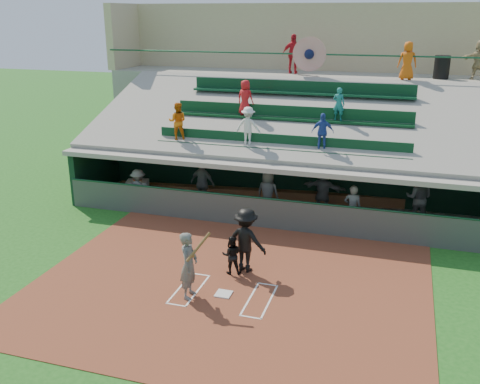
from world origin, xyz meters
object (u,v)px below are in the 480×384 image
(white_table, at_px, (138,189))
(trash_bin, at_px, (442,67))
(water_cooler, at_px, (137,176))
(batter_at_plate, at_px, (189,265))
(home_plate, at_px, (224,294))
(catcher, at_px, (232,255))

(white_table, xyz_separation_m, trash_bin, (11.63, 6.53, 4.68))
(water_cooler, distance_m, trash_bin, 13.94)
(batter_at_plate, distance_m, trash_bin, 15.46)
(home_plate, distance_m, water_cooler, 8.95)
(white_table, bearing_deg, batter_at_plate, -69.82)
(home_plate, height_order, water_cooler, water_cooler)
(batter_at_plate, xyz_separation_m, trash_bin, (6.50, 13.40, 4.13))
(trash_bin, bearing_deg, home_plate, -113.46)
(batter_at_plate, height_order, white_table, batter_at_plate)
(water_cooler, height_order, trash_bin, trash_bin)
(batter_at_plate, xyz_separation_m, white_table, (-5.12, 6.87, -0.54))
(catcher, xyz_separation_m, trash_bin, (5.84, 11.76, 4.49))
(batter_at_plate, height_order, water_cooler, batter_at_plate)
(catcher, bearing_deg, white_table, -59.29)
(home_plate, relative_size, water_cooler, 1.15)
(catcher, relative_size, water_cooler, 3.13)
(home_plate, bearing_deg, batter_at_plate, -156.68)
(home_plate, relative_size, trash_bin, 0.43)
(batter_at_plate, relative_size, white_table, 2.26)
(water_cooler, relative_size, trash_bin, 0.38)
(home_plate, height_order, trash_bin, trash_bin)
(home_plate, xyz_separation_m, batter_at_plate, (-0.84, -0.36, 0.93))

